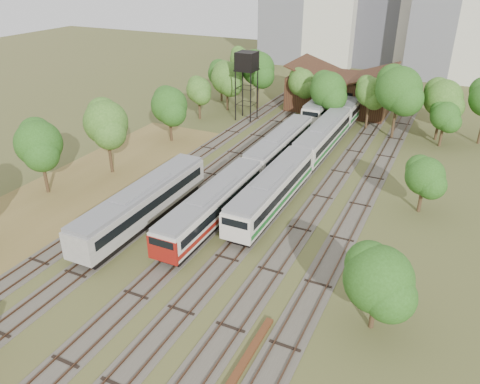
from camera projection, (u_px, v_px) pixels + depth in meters
The scene contains 13 objects.
ground at pixel (131, 331), 32.00m from camera, with size 240.00×240.00×0.00m, color #475123.
dry_grass_patch at pixel (32, 220), 45.41m from camera, with size 14.00×60.00×0.04m, color brown.
tracks at pixel (265, 185), 52.37m from camera, with size 24.60×80.00×0.19m.
railcar_red_set at pixel (251, 172), 51.35m from camera, with size 2.80×34.58×3.46m.
railcar_green_set at pixel (323, 137), 60.90m from camera, with size 2.96×52.08×3.67m.
railcar_rear at pixel (326, 105), 74.46m from camera, with size 2.85×16.08×3.52m.
old_grey_coach at pixel (143, 203), 44.34m from camera, with size 2.97×18.00×3.67m.
water_tower at pixel (247, 63), 70.05m from camera, with size 2.99×2.99×10.36m.
rail_pile_far at pixel (246, 359), 29.55m from camera, with size 0.50×8.02×0.26m, color brown.
maintenance_shed at pixel (341, 92), 77.76m from camera, with size 16.45×11.55×7.58m.
tree_band_left at pixel (108, 122), 55.27m from camera, with size 8.22×75.00×8.67m.
tree_band_far at pixel (344, 86), 68.46m from camera, with size 43.32×10.98×10.03m.
tree_band_right at pixel (417, 188), 42.68m from camera, with size 5.36×43.28×6.36m.
Camera 1 is at (17.25, -18.69, 22.86)m, focal length 35.00 mm.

